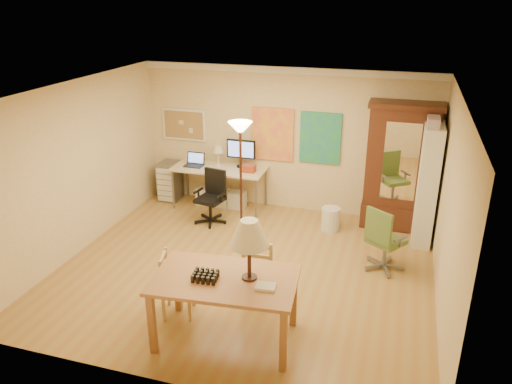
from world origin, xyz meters
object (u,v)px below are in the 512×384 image
(computer_desk, at_px, (222,183))
(bookshelf, at_px, (427,185))
(armoire, at_px, (399,175))
(office_chair_black, at_px, (211,209))
(dining_table, at_px, (234,266))
(office_chair_green, at_px, (383,253))

(computer_desk, bearing_deg, bookshelf, -5.56)
(armoire, bearing_deg, computer_desk, -178.63)
(office_chair_black, relative_size, bookshelf, 0.49)
(armoire, bearing_deg, office_chair_black, -165.88)
(computer_desk, distance_m, armoire, 3.30)
(computer_desk, bearing_deg, office_chair_black, -85.29)
(dining_table, distance_m, armoire, 4.17)
(office_chair_green, bearing_deg, bookshelf, 64.75)
(dining_table, bearing_deg, office_chair_black, 116.42)
(office_chair_black, bearing_deg, armoire, 14.12)
(computer_desk, height_order, office_chair_black, computer_desk)
(dining_table, distance_m, office_chair_green, 2.81)
(dining_table, xyz_separation_m, office_chair_black, (-1.49, 3.00, -0.74))
(office_chair_black, distance_m, bookshelf, 3.75)
(office_chair_black, relative_size, office_chair_green, 0.96)
(computer_desk, height_order, bookshelf, bookshelf)
(armoire, bearing_deg, office_chair_green, -93.64)
(computer_desk, relative_size, bookshelf, 0.89)
(dining_table, bearing_deg, bookshelf, 57.23)
(office_chair_green, height_order, armoire, armoire)
(office_chair_green, bearing_deg, computer_desk, 153.93)
(computer_desk, xyz_separation_m, office_chair_black, (0.06, -0.73, -0.23))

